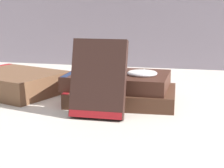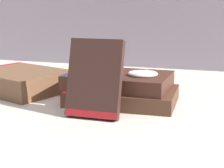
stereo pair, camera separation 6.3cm
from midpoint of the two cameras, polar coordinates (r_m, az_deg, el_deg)
ground_plane at (r=0.71m, az=2.36°, el=-3.75°), size 3.00×3.00×0.00m
book_flat_bottom at (r=0.75m, az=3.66°, el=-1.80°), size 0.21×0.15×0.03m
book_flat_top at (r=0.75m, az=3.27°, el=0.52°), size 0.20×0.14×0.03m
book_side_left at (r=0.87m, az=-11.97°, el=0.50°), size 0.24×0.22×0.05m
book_leaning_front at (r=0.65m, az=0.10°, el=0.37°), size 0.10×0.05×0.14m
pocket_watch at (r=0.73m, az=7.19°, el=1.55°), size 0.06×0.06×0.01m
reading_glasses at (r=0.90m, az=0.58°, el=-0.15°), size 0.11×0.06×0.00m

